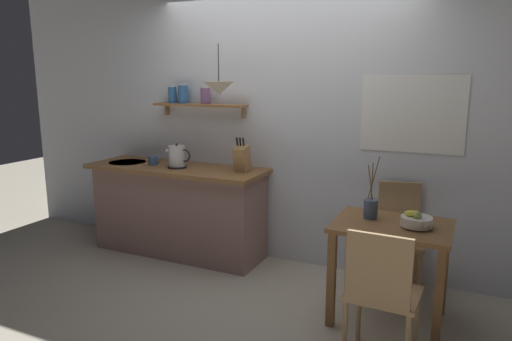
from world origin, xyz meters
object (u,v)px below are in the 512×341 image
Objects in this scene: dining_chair_near at (381,290)px; knife_block at (242,158)px; twig_vase at (371,208)px; dining_chair_far at (398,231)px; fruit_bowl at (416,221)px; pendant_lamp at (219,88)px; dining_table at (391,243)px; electric_kettle at (177,157)px; coffee_mug_by_sink at (153,161)px.

knife_block is (-1.50, 1.12, 0.52)m from dining_chair_near.
knife_block reaches higher than twig_vase.
dining_chair_far reaches higher than fruit_bowl.
dining_chair_near is 1.92× the size of twig_vase.
pendant_lamp is at bearing -174.33° from dining_chair_far.
dining_table is 0.29m from twig_vase.
knife_block is (-1.28, 0.43, 0.21)m from twig_vase.
twig_vase is at bearing -105.70° from dining_chair_far.
fruit_bowl is 0.46× the size of twig_vase.
dining_chair_far is 2.15m from electric_kettle.
coffee_mug_by_sink is (-2.57, 0.43, 0.16)m from fruit_bowl.
dining_chair_far is 1.52m from knife_block.
dining_chair_far is at bearing 2.87° from knife_block.
twig_vase reaches higher than fruit_bowl.
dining_table is at bearing -20.53° from twig_vase.
dining_chair_far is 0.61m from twig_vase.
coffee_mug_by_sink is at bearing 179.90° from pendant_lamp.
coffee_mug_by_sink is at bearing 177.67° from electric_kettle.
fruit_bowl is 1.71m from knife_block.
pendant_lamp is at bearing 1.32° from electric_kettle.
dining_table is 0.26m from fruit_bowl.
dining_chair_near is 2.00× the size of pendant_lamp.
knife_block is at bearing 161.45° from twig_vase.
dining_chair_near is at bearing -85.70° from dining_table.
dining_chair_far is 2.79× the size of knife_block.
fruit_bowl is at bearing -13.28° from pendant_lamp.
fruit_bowl is at bearing -6.81° from dining_table.
pendant_lamp is (-1.80, 0.43, 0.88)m from fruit_bowl.
dining_chair_far is 2.00m from pendant_lamp.
coffee_mug_by_sink reaches higher than fruit_bowl.
twig_vase is (-0.22, 0.69, 0.31)m from dining_chair_near.
twig_vase is at bearing -9.71° from electric_kettle.
twig_vase is (-0.33, 0.08, 0.03)m from fruit_bowl.
twig_vase reaches higher than coffee_mug_by_sink.
dining_table is 0.90× the size of dining_chair_near.
dining_table is 2.52× the size of knife_block.
dining_chair_near is 4.21× the size of fruit_bowl.
knife_block is 2.50× the size of coffee_mug_by_sink.
dining_table is 3.81× the size of fruit_bowl.
dining_table is at bearing -87.02° from dining_chair_far.
coffee_mug_by_sink reaches higher than dining_chair_near.
electric_kettle is at bearing -171.37° from knife_block.
twig_vase reaches higher than electric_kettle.
dining_table is at bearing -18.78° from knife_block.
dining_chair_near is at bearing -25.37° from electric_kettle.
dining_chair_near is 0.79m from twig_vase.
dining_table is 2.00m from pendant_lamp.
dining_chair_near reaches higher than fruit_bowl.
coffee_mug_by_sink is at bearing 171.26° from twig_vase.
dining_chair_far is 3.34× the size of electric_kettle.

